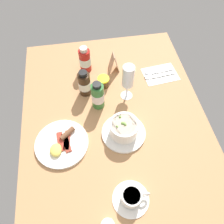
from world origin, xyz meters
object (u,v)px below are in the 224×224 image
(porridge_bowl, at_px, (124,129))
(jam_jar, at_px, (104,82))
(menu_card, at_px, (114,62))
(cutlery_setting, at_px, (159,74))
(sauce_bottle_brown, at_px, (85,84))
(wine_glass, at_px, (128,78))
(sauce_bottle_red, at_px, (85,60))
(sauce_bottle_green, at_px, (98,96))
(coffee_cup, at_px, (133,197))
(breakfast_plate, at_px, (62,143))

(porridge_bowl, height_order, jam_jar, porridge_bowl)
(jam_jar, distance_m, menu_card, 0.12)
(cutlery_setting, relative_size, sauce_bottle_brown, 1.31)
(menu_card, bearing_deg, sauce_bottle_brown, 128.78)
(sauce_bottle_brown, bearing_deg, wine_glass, -105.20)
(sauce_bottle_red, xyz_separation_m, sauce_bottle_brown, (-0.16, 0.02, -0.00))
(cutlery_setting, distance_m, sauce_bottle_green, 0.38)
(coffee_cup, relative_size, sauce_bottle_brown, 0.97)
(cutlery_setting, xyz_separation_m, sauce_bottle_brown, (-0.06, 0.39, 0.06))
(sauce_bottle_green, relative_size, sauce_bottle_brown, 1.07)
(cutlery_setting, height_order, sauce_bottle_brown, sauce_bottle_brown)
(sauce_bottle_green, distance_m, sauce_bottle_brown, 0.10)
(porridge_bowl, xyz_separation_m, sauce_bottle_red, (0.41, 0.12, 0.02))
(sauce_bottle_green, xyz_separation_m, sauce_bottle_brown, (0.09, 0.05, -0.01))
(sauce_bottle_green, relative_size, breakfast_plate, 0.67)
(porridge_bowl, xyz_separation_m, cutlery_setting, (0.32, -0.25, -0.04))
(sauce_bottle_red, distance_m, sauce_bottle_brown, 0.16)
(coffee_cup, relative_size, jam_jar, 2.35)
(porridge_bowl, bearing_deg, coffee_cup, 175.85)
(sauce_bottle_green, distance_m, menu_card, 0.24)
(jam_jar, bearing_deg, sauce_bottle_red, 31.17)
(sauce_bottle_brown, distance_m, breakfast_plate, 0.30)
(sauce_bottle_green, bearing_deg, wine_glass, -76.95)
(cutlery_setting, bearing_deg, breakfast_plate, 121.88)
(coffee_cup, xyz_separation_m, jam_jar, (0.56, 0.03, 0.00))
(porridge_bowl, relative_size, coffee_cup, 1.39)
(jam_jar, relative_size, breakfast_plate, 0.26)
(sauce_bottle_brown, distance_m, menu_card, 0.21)
(porridge_bowl, relative_size, sauce_bottle_brown, 1.34)
(porridge_bowl, height_order, cutlery_setting, porridge_bowl)
(cutlery_setting, relative_size, sauce_bottle_green, 1.23)
(cutlery_setting, distance_m, menu_card, 0.25)
(porridge_bowl, height_order, breakfast_plate, porridge_bowl)
(coffee_cup, bearing_deg, jam_jar, 2.75)
(sauce_bottle_red, bearing_deg, sauce_bottle_brown, 173.68)
(breakfast_plate, bearing_deg, coffee_cup, -136.85)
(jam_jar, bearing_deg, breakfast_plate, 143.32)
(sauce_bottle_red, relative_size, menu_card, 1.40)
(porridge_bowl, distance_m, menu_card, 0.39)
(porridge_bowl, relative_size, breakfast_plate, 0.84)
(coffee_cup, relative_size, sauce_bottle_green, 0.90)
(breakfast_plate, bearing_deg, sauce_bottle_green, -44.90)
(breakfast_plate, bearing_deg, porridge_bowl, -88.07)
(cutlery_setting, relative_size, wine_glass, 0.96)
(sauce_bottle_brown, bearing_deg, porridge_bowl, -151.36)
(wine_glass, bearing_deg, sauce_bottle_brown, 74.80)
(coffee_cup, bearing_deg, cutlery_setting, -24.86)
(jam_jar, distance_m, sauce_bottle_brown, 0.11)
(porridge_bowl, height_order, sauce_bottle_green, sauce_bottle_green)
(jam_jar, height_order, breakfast_plate, jam_jar)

